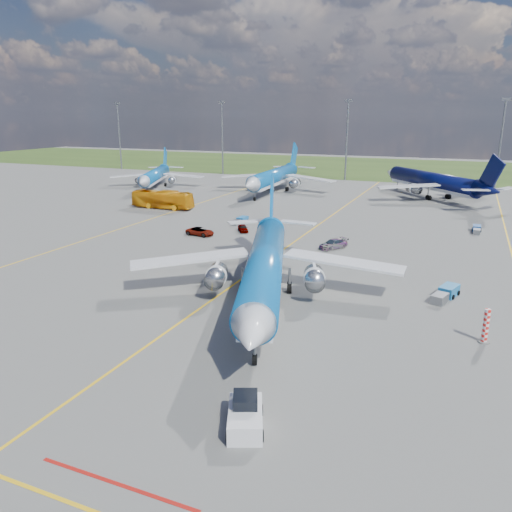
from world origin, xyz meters
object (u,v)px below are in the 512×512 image
at_px(service_car_a, 243,228).
at_px(bg_jet_n, 430,198).
at_px(warning_post, 486,326).
at_px(main_airliner, 264,301).
at_px(apron_bus, 162,199).
at_px(service_car_b, 200,231).
at_px(baggage_tug_w, 446,293).
at_px(baggage_tug_c, 240,221).
at_px(service_car_c, 333,244).
at_px(bg_jet_nnw, 274,192).
at_px(pushback_tug, 245,415).
at_px(bg_jet_nw, 156,188).
at_px(baggage_tug_e, 477,229).

bearing_deg(service_car_a, bg_jet_n, 28.00).
distance_m(warning_post, main_airliner, 21.02).
height_order(main_airliner, apron_bus, main_airliner).
relative_size(main_airliner, service_car_b, 8.93).
distance_m(service_car_b, baggage_tug_w, 40.39).
bearing_deg(baggage_tug_c, service_car_c, -24.30).
distance_m(bg_jet_nnw, main_airliner, 74.94).
relative_size(pushback_tug, baggage_tug_c, 1.24).
height_order(warning_post, main_airliner, main_airliner).
height_order(apron_bus, baggage_tug_c, apron_bus).
bearing_deg(bg_jet_nnw, pushback_tug, -73.13).
distance_m(bg_jet_n, apron_bus, 61.39).
xyz_separation_m(apron_bus, service_car_c, (40.31, -17.40, -1.17)).
relative_size(main_airliner, service_car_a, 12.18).
bearing_deg(main_airliner, bg_jet_nnw, 91.31).
xyz_separation_m(bg_jet_nw, baggage_tug_w, (74.84, -57.43, 0.53)).
xyz_separation_m(pushback_tug, baggage_tug_w, (10.26, 28.67, -0.24)).
bearing_deg(bg_jet_nw, baggage_tug_w, -59.85).
distance_m(service_car_b, service_car_c, 21.60).
xyz_separation_m(service_car_a, service_car_b, (-5.19, -5.12, 0.07)).
relative_size(bg_jet_nw, apron_bus, 2.66).
bearing_deg(bg_jet_nw, bg_jet_n, -12.99).
bearing_deg(bg_jet_nw, apron_bus, -75.69).
xyz_separation_m(service_car_a, baggage_tug_e, (35.52, 14.75, -0.13)).
bearing_deg(service_car_c, baggage_tug_w, -10.38).
distance_m(bg_jet_nw, baggage_tug_c, 50.47).
bearing_deg(service_car_c, apron_bus, -170.31).
bearing_deg(service_car_b, baggage_tug_w, -105.28).
relative_size(bg_jet_nw, service_car_b, 7.57).
relative_size(bg_jet_nnw, service_car_b, 8.96).
bearing_deg(baggage_tug_w, service_car_c, 153.39).
relative_size(bg_jet_n, service_car_c, 9.13).
bearing_deg(apron_bus, warning_post, -126.09).
relative_size(bg_jet_n, main_airliner, 1.02).
xyz_separation_m(bg_jet_nnw, baggage_tug_w, (43.25, -62.18, 0.53)).
xyz_separation_m(bg_jet_n, pushback_tug, (-3.55, -97.33, 0.77)).
bearing_deg(service_car_b, pushback_tug, -141.69).
xyz_separation_m(bg_jet_nw, baggage_tug_c, (39.21, -31.77, 0.47)).
xyz_separation_m(bg_jet_nnw, service_car_c, (27.22, -47.01, 0.67)).
height_order(bg_jet_nnw, pushback_tug, bg_jet_nnw).
distance_m(bg_jet_nw, pushback_tug, 107.63).
bearing_deg(baggage_tug_w, baggage_tug_c, 161.04).
xyz_separation_m(pushback_tug, service_car_c, (-5.77, 43.84, -0.10)).
bearing_deg(apron_bus, service_car_a, -118.83).
bearing_deg(baggage_tug_w, warning_post, -53.33).
xyz_separation_m(bg_jet_nnw, baggage_tug_e, (46.33, -27.61, 0.45)).
distance_m(main_airliner, pushback_tug, 21.73).
height_order(service_car_a, baggage_tug_c, service_car_a).
xyz_separation_m(service_car_b, baggage_tug_c, (2.00, 10.97, -0.18)).
height_order(bg_jet_n, service_car_b, bg_jet_n).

